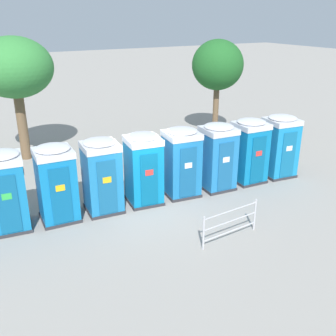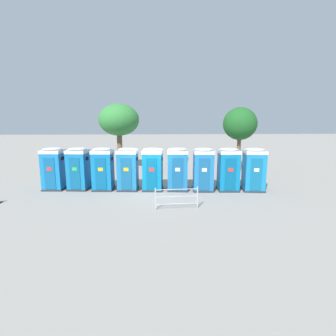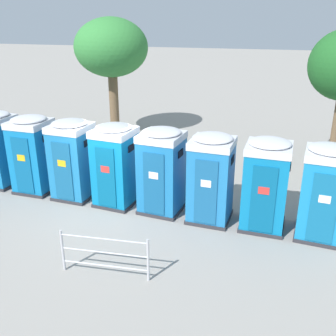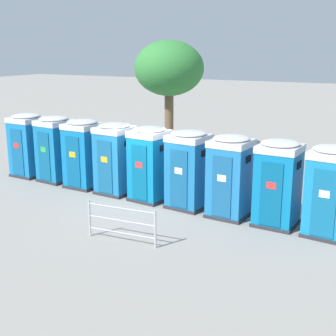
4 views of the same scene
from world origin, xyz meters
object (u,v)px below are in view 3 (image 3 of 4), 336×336
object	(u,v)px
portapotty_2	(33,154)
portapotty_7	(266,184)
portapotty_6	(211,178)
event_barrier	(104,254)
portapotty_3	(73,159)
portapotty_4	(115,165)
street_tree_1	(111,49)
portapotty_5	(162,170)
portapotty_8	(325,192)

from	to	relation	value
portapotty_2	portapotty_7	distance (m)	7.45
portapotty_6	event_barrier	distance (m)	3.79
portapotty_6	portapotty_3	bearing A→B (deg)	175.33
portapotty_3	portapotty_2	bearing A→B (deg)	175.83
portapotty_2	portapotty_4	size ratio (longest dim) A/B	1.00
portapotty_4	event_barrier	bearing A→B (deg)	-72.07
portapotty_2	portapotty_3	bearing A→B (deg)	-4.17
street_tree_1	event_barrier	size ratio (longest dim) A/B	2.65
portapotty_3	street_tree_1	world-z (taller)	street_tree_1
portapotty_4	portapotty_7	bearing A→B (deg)	-4.02
portapotty_5	street_tree_1	distance (m)	8.54
portapotty_2	portapotty_4	bearing A→B (deg)	-4.16
portapotty_3	portapotty_7	xyz separation A→B (m)	(5.94, -0.42, -0.00)
street_tree_1	event_barrier	distance (m)	11.53
event_barrier	street_tree_1	bearing A→B (deg)	110.99
portapotty_2	event_barrier	bearing A→B (deg)	-42.15
portapotty_4	street_tree_1	distance (m)	7.83
portapotty_2	portapotty_8	distance (m)	8.94
portapotty_4	portapotty_7	size ratio (longest dim) A/B	1.00
event_barrier	portapotty_6	bearing A→B (deg)	60.48
portapotty_3	portapotty_8	xyz separation A→B (m)	(7.43, -0.55, -0.00)
portapotty_2	portapotty_3	size ratio (longest dim) A/B	1.00
portapotty_3	portapotty_8	bearing A→B (deg)	-4.24
portapotty_6	portapotty_4	bearing A→B (deg)	175.07
portapotty_4	event_barrier	xyz separation A→B (m)	(1.13, -3.50, -0.72)
portapotty_3	event_barrier	distance (m)	4.51
portapotty_3	portapotty_4	distance (m)	1.49
portapotty_5	street_tree_1	world-z (taller)	street_tree_1
portapotty_3	portapotty_7	bearing A→B (deg)	-4.05
portapotty_7	event_barrier	distance (m)	4.66
street_tree_1	portapotty_2	bearing A→B (deg)	-91.48
portapotty_2	portapotty_4	distance (m)	2.98
portapotty_2	portapotty_8	size ratio (longest dim) A/B	1.00
portapotty_7	event_barrier	size ratio (longest dim) A/B	1.24
portapotty_2	street_tree_1	bearing A→B (deg)	88.52
portapotty_6	street_tree_1	distance (m)	9.50
portapotty_4	portapotty_7	distance (m)	4.47
portapotty_3	portapotty_5	distance (m)	2.98
portapotty_5	portapotty_8	xyz separation A→B (m)	(4.45, -0.36, -0.00)
portapotty_2	portapotty_7	world-z (taller)	same
portapotty_3	event_barrier	xyz separation A→B (m)	(2.62, -3.61, -0.72)
portapotty_5	event_barrier	distance (m)	3.51
portapotty_6	portapotty_7	bearing A→B (deg)	-2.19
street_tree_1	portapotty_6	bearing A→B (deg)	-50.54
street_tree_1	event_barrier	world-z (taller)	street_tree_1
portapotty_3	portapotty_5	world-z (taller)	same
portapotty_7	event_barrier	bearing A→B (deg)	-136.24
portapotty_2	street_tree_1	xyz separation A→B (m)	(0.17, 6.54, 2.80)
portapotty_3	street_tree_1	xyz separation A→B (m)	(-1.32, 6.64, 2.80)
portapotty_7	event_barrier	xyz separation A→B (m)	(-3.33, -3.18, -0.72)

